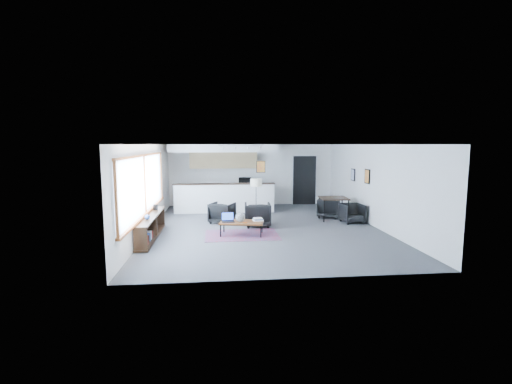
{
  "coord_description": "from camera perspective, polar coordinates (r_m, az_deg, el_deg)",
  "views": [
    {
      "loc": [
        -1.42,
        -11.34,
        2.6
      ],
      "look_at": [
        -0.22,
        0.4,
        1.08
      ],
      "focal_mm": 26.0,
      "sensor_mm": 36.0,
      "label": 1
    }
  ],
  "objects": [
    {
      "name": "ceramic_pot",
      "position": [
        10.59,
        -2.44,
        -3.9
      ],
      "size": [
        0.27,
        0.27,
        0.27
      ],
      "rotation": [
        0.0,
        0.0,
        -0.25
      ],
      "color": "gray",
      "rests_on": "coffee_table"
    },
    {
      "name": "book_stack",
      "position": [
        10.74,
        0.31,
        -4.24
      ],
      "size": [
        0.32,
        0.27,
        0.09
      ],
      "rotation": [
        0.0,
        0.0,
        0.18
      ],
      "color": "silver",
      "rests_on": "coffee_table"
    },
    {
      "name": "window",
      "position": [
        10.7,
        -16.81,
        0.88
      ],
      "size": [
        0.1,
        5.95,
        1.66
      ],
      "color": "#8CBFFF",
      "rests_on": "room"
    },
    {
      "name": "coaster",
      "position": [
        10.49,
        -1.71,
        -4.73
      ],
      "size": [
        0.12,
        0.12,
        0.01
      ],
      "rotation": [
        0.0,
        0.0,
        0.23
      ],
      "color": "#E5590C",
      "rests_on": "coffee_table"
    },
    {
      "name": "dining_table",
      "position": [
        13.07,
        11.85,
        -1.13
      ],
      "size": [
        0.99,
        0.99,
        0.78
      ],
      "rotation": [
        0.0,
        0.0,
        -0.07
      ],
      "color": "black",
      "rests_on": "floor"
    },
    {
      "name": "track_light",
      "position": [
        13.56,
        -2.34,
        7.03
      ],
      "size": [
        1.6,
        0.07,
        0.15
      ],
      "color": "silver",
      "rests_on": "room"
    },
    {
      "name": "dining_chair_near",
      "position": [
        12.76,
        14.56,
        -3.27
      ],
      "size": [
        0.64,
        0.61,
        0.6
      ],
      "primitive_type": "imported",
      "rotation": [
        0.0,
        0.0,
        0.11
      ],
      "color": "black",
      "rests_on": "floor"
    },
    {
      "name": "doorway",
      "position": [
        16.26,
        7.43,
        1.9
      ],
      "size": [
        1.1,
        0.12,
        2.15
      ],
      "color": "black",
      "rests_on": "room"
    },
    {
      "name": "wall_art_upper",
      "position": [
        13.96,
        14.7,
        2.59
      ],
      "size": [
        0.03,
        0.34,
        0.44
      ],
      "color": "black",
      "rests_on": "room"
    },
    {
      "name": "kitchenette",
      "position": [
        15.1,
        -4.97,
        2.67
      ],
      "size": [
        4.2,
        1.96,
        2.6
      ],
      "color": "white",
      "rests_on": "floor"
    },
    {
      "name": "coffee_table",
      "position": [
        10.68,
        -2.2,
        -4.7
      ],
      "size": [
        1.33,
        0.87,
        0.4
      ],
      "rotation": [
        0.0,
        0.0,
        -0.18
      ],
      "color": "brown",
      "rests_on": "floor"
    },
    {
      "name": "armchair_left",
      "position": [
        12.37,
        -5.24,
        -3.05
      ],
      "size": [
        0.94,
        0.92,
        0.75
      ],
      "primitive_type": "imported",
      "rotation": [
        0.0,
        0.0,
        2.73
      ],
      "color": "black",
      "rests_on": "floor"
    },
    {
      "name": "console",
      "position": [
        10.7,
        -15.87,
        -5.21
      ],
      "size": [
        0.35,
        3.0,
        0.8
      ],
      "color": "black",
      "rests_on": "floor"
    },
    {
      "name": "armchair_right",
      "position": [
        11.82,
        0.25,
        -3.32
      ],
      "size": [
        0.84,
        0.79,
        0.83
      ],
      "primitive_type": "imported",
      "rotation": [
        0.0,
        0.0,
        3.09
      ],
      "color": "black",
      "rests_on": "floor"
    },
    {
      "name": "kilim_rug",
      "position": [
        10.77,
        -2.19,
        -6.61
      ],
      "size": [
        2.1,
        1.44,
        0.01
      ],
      "rotation": [
        0.0,
        0.0,
        0.01
      ],
      "color": "#61344F",
      "rests_on": "floor"
    },
    {
      "name": "microwave",
      "position": [
        15.6,
        -1.7,
        1.83
      ],
      "size": [
        0.55,
        0.35,
        0.35
      ],
      "primitive_type": "imported",
      "rotation": [
        0.0,
        0.0,
        -0.14
      ],
      "color": "black",
      "rests_on": "kitchenette"
    },
    {
      "name": "floor_lamp",
      "position": [
        12.89,
        0.01,
        1.23
      ],
      "size": [
        0.52,
        0.52,
        1.41
      ],
      "rotation": [
        0.0,
        0.0,
        -0.35
      ],
      "color": "black",
      "rests_on": "floor"
    },
    {
      "name": "dining_chair_far",
      "position": [
        13.51,
        11.07,
        -2.51
      ],
      "size": [
        0.81,
        0.79,
        0.64
      ],
      "primitive_type": "imported",
      "rotation": [
        0.0,
        0.0,
        2.73
      ],
      "color": "black",
      "rests_on": "floor"
    },
    {
      "name": "wall_art_lower",
      "position": [
        12.76,
        16.74,
        2.31
      ],
      "size": [
        0.03,
        0.38,
        0.48
      ],
      "color": "black",
      "rests_on": "room"
    },
    {
      "name": "laptop",
      "position": [
        10.69,
        -4.36,
        -4.14
      ],
      "size": [
        0.38,
        0.32,
        0.26
      ],
      "rotation": [
        0.0,
        0.0,
        0.07
      ],
      "color": "black",
      "rests_on": "coffee_table"
    },
    {
      "name": "room",
      "position": [
        11.5,
        1.3,
        0.85
      ],
      "size": [
        7.02,
        9.02,
        2.62
      ],
      "color": "#4C4C4E",
      "rests_on": "ground"
    }
  ]
}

